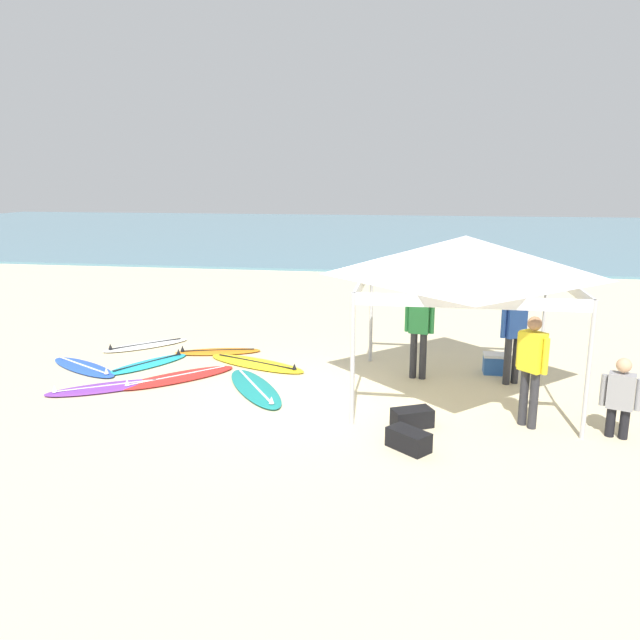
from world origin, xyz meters
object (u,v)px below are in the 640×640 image
Objects in this scene: gear_bag_by_pole at (412,418)px; surfboard_blue at (84,367)px; surfboard_red at (177,377)px; person_yellow at (531,364)px; surfboard_orange at (217,351)px; person_grey at (621,395)px; surfboard_purple at (105,387)px; surfboard_yellow at (257,363)px; surfboard_teal at (255,388)px; surfboard_cyan at (148,364)px; gear_bag_near_tent at (409,440)px; canopy_tent at (465,257)px; person_blue at (514,331)px; surfboard_white at (146,345)px; person_green at (419,327)px; cooler_box at (496,363)px.

surfboard_blue is at bearing 164.00° from gear_bag_by_pole.
person_yellow is at bearing -11.55° from surfboard_red.
person_grey is at bearing -24.57° from surfboard_orange.
person_yellow is at bearing -4.00° from surfboard_purple.
surfboard_purple is at bearing -45.85° from surfboard_blue.
surfboard_yellow and surfboard_orange have the same top height.
surfboard_yellow is 1.03× the size of surfboard_teal.
gear_bag_near_tent is (5.26, -3.09, 0.10)m from surfboard_cyan.
surfboard_teal is 1.64m from surfboard_red.
surfboard_cyan is 1.53m from surfboard_orange.
person_grey is at bearing -35.42° from canopy_tent.
person_blue is 2.01m from person_yellow.
surfboard_yellow is at bearing 9.94° from surfboard_cyan.
person_yellow is at bearing 170.05° from person_grey.
person_green is at bearing -11.56° from surfboard_white.
person_blue is 1.43× the size of person_grey.
surfboard_yellow is 1.28× the size of surfboard_cyan.
surfboard_orange is at bearing 33.82° from surfboard_blue.
surfboard_orange is at bearing 135.01° from gear_bag_near_tent.
person_blue reaches higher than surfboard_purple.
cooler_box is (1.58, 3.71, 0.06)m from gear_bag_near_tent.
surfboard_orange is 6.74m from person_yellow.
surfboard_orange is 1.10× the size of person_yellow.
person_yellow is at bearing -10.74° from surfboard_blue.
surfboard_yellow is 1.15× the size of surfboard_purple.
surfboard_orange is 7.88m from person_grey.
surfboard_teal is at bearing -75.89° from surfboard_yellow.
surfboard_purple and surfboard_blue have the same top height.
surfboard_cyan is at bearing 156.75° from gear_bag_by_pole.
surfboard_purple is 5.63m from gear_bag_near_tent.
surfboard_white is 7.85m from person_blue.
gear_bag_by_pole is at bearing -126.93° from person_blue.
surfboard_cyan is 7.09m from person_blue.
gear_bag_by_pole is (0.03, 0.82, 0.00)m from gear_bag_near_tent.
canopy_tent is 1.49× the size of surfboard_yellow.
surfboard_blue is 4.00× the size of cooler_box.
surfboard_cyan is at bearing 157.02° from surfboard_teal.
canopy_tent reaches higher than surfboard_red.
canopy_tent is 7.59m from surfboard_blue.
person_grey is (7.33, -1.46, 0.62)m from surfboard_red.
person_grey is 2.99m from gear_bag_by_pole.
person_blue is 1.00× the size of person_yellow.
surfboard_blue is 8.25m from person_blue.
surfboard_red and surfboard_blue have the same top height.
person_green is (5.48, 1.55, 0.95)m from surfboard_purple.
canopy_tent is 2.88m from gear_bag_by_pole.
cooler_box reaches higher than surfboard_red.
canopy_tent is 5.67m from surfboard_red.
gear_bag_by_pole is (-2.94, -0.08, -0.52)m from person_grey.
person_blue reaches higher than person_grey.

